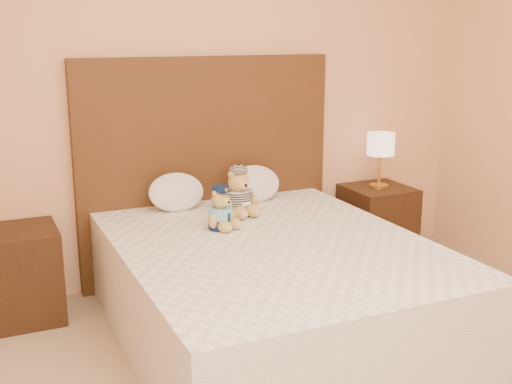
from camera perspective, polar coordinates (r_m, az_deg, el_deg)
bed at (r=3.58m, az=1.41°, el=-8.63°), size 1.60×2.00×0.55m
headboard at (r=4.33m, az=-4.36°, el=1.98°), size 1.75×0.08×1.50m
nightstand_left at (r=4.02m, az=-20.25°, el=-6.92°), size 0.45×0.45×0.55m
nightstand_right at (r=4.83m, az=10.70°, el=-2.74°), size 0.45×0.45×0.55m
lamp at (r=4.70m, az=11.02°, el=3.96°), size 0.20×0.20×0.40m
teddy_police at (r=3.68m, az=-3.17°, el=-1.41°), size 0.28×0.28×0.25m
teddy_prisoner at (r=3.94m, az=-1.56°, el=-0.02°), size 0.31×0.30×0.29m
pillow_left at (r=4.09m, az=-7.10°, el=0.15°), size 0.36×0.23×0.25m
pillow_right at (r=4.28m, az=-0.15°, el=0.90°), size 0.36×0.24×0.26m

